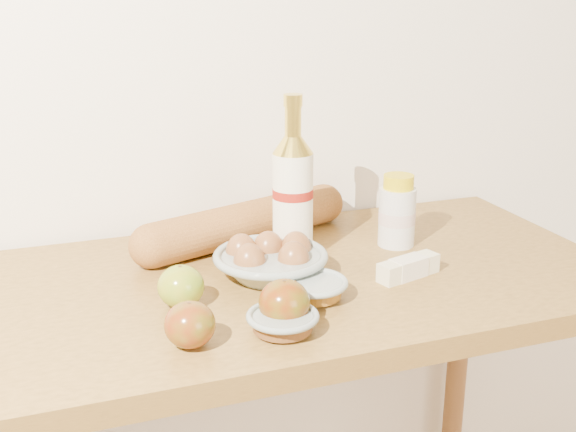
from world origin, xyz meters
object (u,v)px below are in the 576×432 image
at_px(table, 282,338).
at_px(egg_bowl, 270,260).
at_px(bourbon_bottle, 293,194).
at_px(cream_bottle, 397,213).
at_px(baguette, 245,223).

xyz_separation_m(table, egg_bowl, (-0.02, 0.01, 0.15)).
relative_size(bourbon_bottle, cream_bottle, 2.16).
distance_m(table, egg_bowl, 0.15).
bearing_deg(baguette, table, -104.67).
xyz_separation_m(bourbon_bottle, cream_bottle, (0.21, -0.00, -0.06)).
distance_m(cream_bottle, baguette, 0.30).
distance_m(table, baguette, 0.25).
bearing_deg(table, egg_bowl, 162.42).
height_order(table, bourbon_bottle, bourbon_bottle).
bearing_deg(cream_bottle, egg_bowl, -148.03).
bearing_deg(egg_bowl, cream_bottle, 13.08).
relative_size(table, cream_bottle, 8.49).
relative_size(table, baguette, 2.43).
distance_m(egg_bowl, baguette, 0.18).
height_order(table, baguette, baguette).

